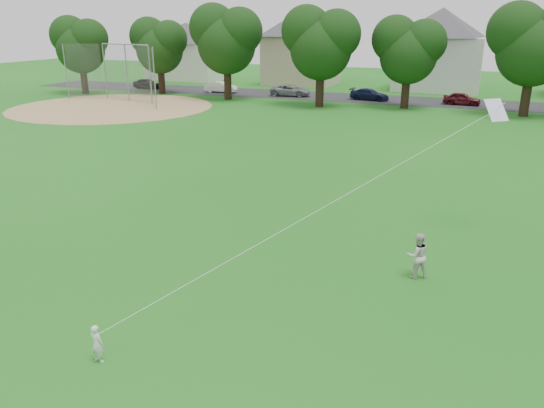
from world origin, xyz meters
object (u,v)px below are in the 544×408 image
at_px(toddler, 97,343).
at_px(kite, 339,199).
at_px(older_boy, 417,255).
at_px(baseball_backstop, 122,74).

bearing_deg(toddler, kite, -117.09).
relative_size(older_boy, kite, 0.10).
xyz_separation_m(older_boy, baseball_backstop, (-30.87, 27.70, 1.95)).
xyz_separation_m(toddler, older_boy, (6.13, 6.94, 0.24)).
distance_m(toddler, kite, 7.40).
bearing_deg(toddler, baseball_backstop, -47.90).
bearing_deg(kite, older_boy, 24.99).
xyz_separation_m(toddler, baseball_backstop, (-24.74, 34.64, 2.19)).
bearing_deg(older_boy, baseball_backstop, -70.97).
distance_m(toddler, baseball_backstop, 42.62).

